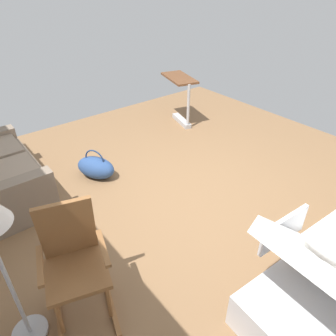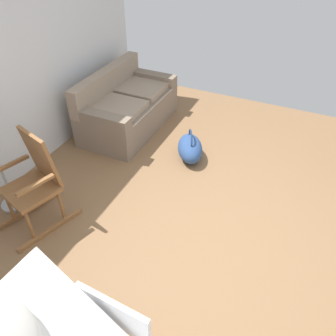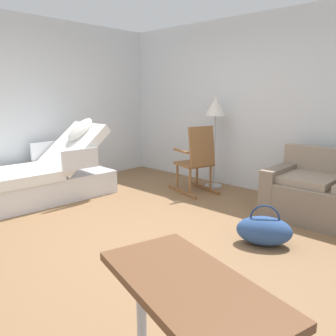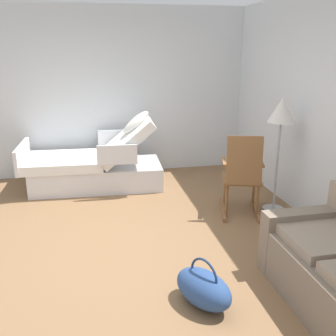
% 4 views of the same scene
% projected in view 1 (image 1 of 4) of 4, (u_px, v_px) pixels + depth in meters
% --- Properties ---
extents(ground_plane, '(6.39, 6.39, 0.00)m').
position_uv_depth(ground_plane, '(190.00, 199.00, 3.95)').
color(ground_plane, olive).
extents(rocking_chair, '(0.86, 0.67, 1.05)m').
position_uv_depth(rocking_chair, '(75.00, 262.00, 2.48)').
color(rocking_chair, brown).
rests_on(rocking_chair, ground).
extents(overbed_table, '(0.88, 0.60, 0.84)m').
position_uv_depth(overbed_table, '(181.00, 95.00, 5.66)').
color(overbed_table, '#B2B5BA').
rests_on(overbed_table, ground).
extents(duffel_bag, '(0.64, 0.55, 0.43)m').
position_uv_depth(duffel_bag, '(96.00, 167.00, 4.30)').
color(duffel_bag, '#2D4C84').
rests_on(duffel_bag, ground).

